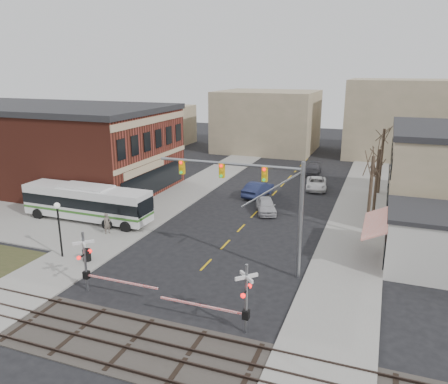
# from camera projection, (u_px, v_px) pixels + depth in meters

# --- Properties ---
(ground) EXTENTS (160.00, 160.00, 0.00)m
(ground) POSITION_uv_depth(u_px,v_px,m) (195.00, 277.00, 29.68)
(ground) COLOR black
(ground) RESTS_ON ground
(sidewalk_west) EXTENTS (5.00, 60.00, 0.12)m
(sidewalk_west) POSITION_uv_depth(u_px,v_px,m) (191.00, 189.00, 50.88)
(sidewalk_west) COLOR gray
(sidewalk_west) RESTS_ON ground
(sidewalk_east) EXTENTS (5.00, 60.00, 0.12)m
(sidewalk_east) POSITION_uv_depth(u_px,v_px,m) (360.00, 207.00, 44.45)
(sidewalk_east) COLOR gray
(sidewalk_east) RESTS_ON ground
(plaza_west) EXTENTS (20.00, 10.00, 0.11)m
(plaza_west) POSITION_uv_depth(u_px,v_px,m) (6.00, 216.00, 41.61)
(plaza_west) COLOR gray
(plaza_west) RESTS_ON ground
(ballast_strip) EXTENTS (160.00, 5.00, 0.06)m
(ballast_strip) POSITION_uv_depth(u_px,v_px,m) (131.00, 343.00, 22.47)
(ballast_strip) COLOR #332D28
(ballast_strip) RESTS_ON ground
(rail_tracks) EXTENTS (160.00, 3.91, 0.14)m
(rail_tracks) POSITION_uv_depth(u_px,v_px,m) (130.00, 342.00, 22.44)
(rail_tracks) COLOR #2D231E
(rail_tracks) RESTS_ON ground
(brick_building) EXTENTS (30.40, 15.40, 9.60)m
(brick_building) POSITION_uv_depth(u_px,v_px,m) (42.00, 145.00, 51.90)
(brick_building) COLOR #5F261B
(brick_building) RESTS_ON ground
(awning_shop) EXTENTS (9.74, 6.20, 4.30)m
(awning_shop) POSITION_uv_depth(u_px,v_px,m) (448.00, 242.00, 29.98)
(awning_shop) COLOR beige
(awning_shop) RESTS_ON ground
(tree_east_a) EXTENTS (0.28, 0.28, 6.75)m
(tree_east_a) POSITION_uv_depth(u_px,v_px,m) (370.00, 196.00, 35.97)
(tree_east_a) COLOR #382B21
(tree_east_a) RESTS_ON sidewalk_east
(tree_east_b) EXTENTS (0.28, 0.28, 6.30)m
(tree_east_b) POSITION_uv_depth(u_px,v_px,m) (376.00, 182.00, 41.33)
(tree_east_b) COLOR #382B21
(tree_east_b) RESTS_ON sidewalk_east
(tree_east_c) EXTENTS (0.28, 0.28, 7.20)m
(tree_east_c) POSITION_uv_depth(u_px,v_px,m) (381.00, 161.00, 48.34)
(tree_east_c) COLOR #382B21
(tree_east_c) RESTS_ON sidewalk_east
(transit_bus) EXTENTS (12.49, 2.85, 3.21)m
(transit_bus) POSITION_uv_depth(u_px,v_px,m) (87.00, 202.00, 40.05)
(transit_bus) COLOR silver
(transit_bus) RESTS_ON ground
(traffic_signal_mast) EXTENTS (10.25, 0.30, 8.00)m
(traffic_signal_mast) POSITION_uv_depth(u_px,v_px,m) (260.00, 192.00, 28.99)
(traffic_signal_mast) COLOR gray
(traffic_signal_mast) RESTS_ON ground
(rr_crossing_west) EXTENTS (5.60, 1.36, 4.00)m
(rr_crossing_west) POSITION_uv_depth(u_px,v_px,m) (91.00, 263.00, 27.18)
(rr_crossing_west) COLOR gray
(rr_crossing_west) RESTS_ON ground
(rr_crossing_east) EXTENTS (5.60, 1.36, 4.00)m
(rr_crossing_east) POSITION_uv_depth(u_px,v_px,m) (238.00, 298.00, 23.04)
(rr_crossing_east) COLOR gray
(rr_crossing_east) RESTS_ON ground
(street_lamp) EXTENTS (0.44, 0.44, 4.21)m
(street_lamp) POSITION_uv_depth(u_px,v_px,m) (58.00, 218.00, 31.80)
(street_lamp) COLOR black
(street_lamp) RESTS_ON sidewalk_west
(trash_bin) EXTENTS (0.60, 0.60, 0.88)m
(trash_bin) POSITION_uv_depth(u_px,v_px,m) (87.00, 255.00, 31.79)
(trash_bin) COLOR black
(trash_bin) RESTS_ON sidewalk_west
(car_a) EXTENTS (3.20, 4.62, 1.46)m
(car_a) POSITION_uv_depth(u_px,v_px,m) (266.00, 205.00, 42.69)
(car_a) COLOR #AEAEB3
(car_a) RESTS_ON ground
(car_b) EXTENTS (2.51, 5.20, 1.64)m
(car_b) POSITION_uv_depth(u_px,v_px,m) (258.00, 189.00, 48.13)
(car_b) COLOR #1B2243
(car_b) RESTS_ON ground
(car_c) EXTENTS (2.98, 5.22, 1.37)m
(car_c) POSITION_uv_depth(u_px,v_px,m) (316.00, 183.00, 50.97)
(car_c) COLOR white
(car_c) RESTS_ON ground
(car_d) EXTENTS (2.06, 4.79, 1.38)m
(car_d) POSITION_uv_depth(u_px,v_px,m) (313.00, 169.00, 58.02)
(car_d) COLOR #3C3C41
(car_d) RESTS_ON ground
(pedestrian_near) EXTENTS (0.64, 0.77, 1.80)m
(pedestrian_near) POSITION_uv_depth(u_px,v_px,m) (107.00, 223.00, 36.90)
(pedestrian_near) COLOR #655A50
(pedestrian_near) RESTS_ON sidewalk_west
(pedestrian_far) EXTENTS (1.07, 1.07, 1.75)m
(pedestrian_far) POSITION_uv_depth(u_px,v_px,m) (116.00, 211.00, 40.11)
(pedestrian_far) COLOR #383A63
(pedestrian_far) RESTS_ON sidewalk_west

